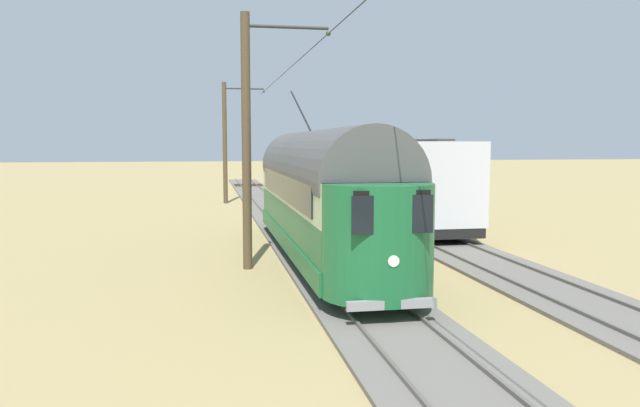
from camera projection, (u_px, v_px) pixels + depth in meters
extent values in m
plane|color=#9E8956|center=(359.00, 236.00, 25.63)|extent=(220.00, 220.00, 0.00)
cube|color=#666059|center=(417.00, 233.00, 26.09)|extent=(2.80, 80.00, 0.10)
cube|color=#59544C|center=(401.00, 231.00, 25.95)|extent=(0.07, 80.00, 0.08)
cube|color=#59544C|center=(433.00, 231.00, 26.21)|extent=(0.07, 80.00, 0.08)
cube|color=#382819|center=(302.00, 184.00, 57.39)|extent=(2.50, 0.24, 0.08)
cube|color=#382819|center=(303.00, 184.00, 56.75)|extent=(2.50, 0.24, 0.08)
cube|color=#382819|center=(304.00, 185.00, 56.12)|extent=(2.50, 0.24, 0.08)
cube|color=#382819|center=(305.00, 185.00, 55.48)|extent=(2.50, 0.24, 0.08)
cube|color=#382819|center=(306.00, 185.00, 54.84)|extent=(2.50, 0.24, 0.08)
cube|color=#666059|center=(300.00, 236.00, 25.16)|extent=(2.80, 80.00, 0.10)
cube|color=#59544C|center=(282.00, 235.00, 25.02)|extent=(0.07, 80.00, 0.08)
cube|color=#59544C|center=(317.00, 234.00, 25.28)|extent=(0.07, 80.00, 0.08)
cube|color=#382819|center=(248.00, 184.00, 56.46)|extent=(2.50, 0.24, 0.08)
cube|color=#382819|center=(248.00, 185.00, 55.83)|extent=(2.50, 0.24, 0.08)
cube|color=#382819|center=(248.00, 185.00, 55.19)|extent=(2.50, 0.24, 0.08)
cube|color=#382819|center=(249.00, 186.00, 54.56)|extent=(2.50, 0.24, 0.08)
cube|color=#382819|center=(250.00, 186.00, 53.92)|extent=(2.50, 0.24, 0.08)
cube|color=#196033|center=(321.00, 238.00, 20.46)|extent=(2.65, 13.62, 0.55)
cube|color=#196033|center=(321.00, 216.00, 20.39)|extent=(2.55, 13.62, 0.95)
cube|color=#B7C699|center=(321.00, 186.00, 20.29)|extent=(2.55, 13.62, 1.05)
cylinder|color=#4C4C4C|center=(321.00, 170.00, 20.24)|extent=(2.65, 13.35, 2.65)
cylinder|color=#196033|center=(377.00, 239.00, 13.75)|extent=(2.55, 2.55, 2.55)
cylinder|color=#196033|center=(293.00, 192.00, 26.98)|extent=(2.55, 2.55, 2.55)
cube|color=black|center=(392.00, 199.00, 12.54)|extent=(1.63, 0.08, 0.36)
cube|color=black|center=(393.00, 215.00, 12.53)|extent=(1.73, 0.06, 0.80)
cube|color=black|center=(282.00, 186.00, 20.05)|extent=(0.04, 11.44, 0.80)
cube|color=black|center=(359.00, 185.00, 20.53)|extent=(0.04, 11.44, 0.80)
cylinder|color=silver|center=(393.00, 261.00, 12.54)|extent=(0.24, 0.06, 0.24)
cube|color=gray|center=(392.00, 304.00, 12.69)|extent=(1.94, 0.12, 0.20)
cylinder|color=black|center=(300.00, 109.00, 24.51)|extent=(0.07, 5.12, 1.90)
cylinder|color=black|center=(325.00, 269.00, 16.08)|extent=(0.10, 0.76, 0.76)
cylinder|color=black|center=(378.00, 267.00, 16.34)|extent=(0.10, 0.76, 0.76)
cylinder|color=black|center=(284.00, 226.00, 24.61)|extent=(0.10, 0.76, 0.76)
cylinder|color=black|center=(319.00, 225.00, 24.87)|extent=(0.10, 0.76, 0.76)
cube|color=silver|center=(397.00, 176.00, 28.64)|extent=(2.90, 13.11, 3.20)
cube|color=#332D28|center=(398.00, 141.00, 28.48)|extent=(0.70, 11.80, 0.08)
cube|color=black|center=(397.00, 214.00, 28.82)|extent=(2.70, 13.11, 0.36)
cube|color=black|center=(427.00, 181.00, 28.94)|extent=(0.06, 2.20, 2.56)
cylinder|color=black|center=(384.00, 203.00, 33.43)|extent=(0.10, 0.84, 0.84)
cylinder|color=black|center=(358.00, 204.00, 33.17)|extent=(0.10, 0.84, 0.84)
cylinder|color=black|center=(449.00, 225.00, 24.45)|extent=(0.10, 0.84, 0.84)
cylinder|color=black|center=(415.00, 226.00, 24.19)|extent=(0.10, 0.84, 0.84)
cylinder|color=#4C3D28|center=(225.00, 143.00, 39.20)|extent=(0.28, 0.28, 7.75)
cylinder|color=#2D2D2D|center=(244.00, 89.00, 39.09)|extent=(2.53, 0.10, 0.10)
sphere|color=#334733|center=(264.00, 91.00, 39.33)|extent=(0.16, 0.16, 0.16)
cylinder|color=#4C3D28|center=(246.00, 143.00, 18.53)|extent=(0.28, 0.28, 7.75)
cylinder|color=#2D2D2D|center=(287.00, 27.00, 18.42)|extent=(2.53, 0.10, 0.10)
sphere|color=#334733|center=(328.00, 34.00, 18.66)|extent=(0.16, 0.16, 0.16)
cylinder|color=black|center=(328.00, 34.00, 18.66)|extent=(0.03, 46.26, 0.03)
cylinder|color=black|center=(244.00, 89.00, 39.09)|extent=(2.53, 0.02, 0.02)
cube|color=#B2A519|center=(349.00, 199.00, 38.43)|extent=(1.80, 0.60, 0.80)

